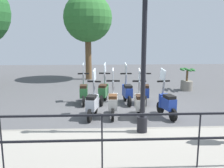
{
  "coord_description": "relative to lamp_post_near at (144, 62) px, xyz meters",
  "views": [
    {
      "loc": [
        -8.41,
        0.91,
        2.58
      ],
      "look_at": [
        0.2,
        0.5,
        0.9
      ],
      "focal_mm": 40.0,
      "sensor_mm": 36.0,
      "label": 1
    }
  ],
  "objects": [
    {
      "name": "ground_plane",
      "position": [
        2.4,
        0.15,
        -1.94
      ],
      "size": [
        28.0,
        28.0,
        0.0
      ],
      "primitive_type": "plane",
      "color": "#4C4C4F"
    },
    {
      "name": "promenade_walkway",
      "position": [
        -0.75,
        0.15,
        -1.87
      ],
      "size": [
        2.2,
        20.0,
        0.15
      ],
      "color": "gray",
      "rests_on": "ground_plane"
    },
    {
      "name": "fence_railing",
      "position": [
        -1.8,
        0.15,
        -1.03
      ],
      "size": [
        0.04,
        16.03,
        1.07
      ],
      "color": "black",
      "rests_on": "promenade_walkway"
    },
    {
      "name": "lamp_post_near",
      "position": [
        0.0,
        0.0,
        0.0
      ],
      "size": [
        0.26,
        0.9,
        4.07
      ],
      "color": "black",
      "rests_on": "promenade_walkway"
    },
    {
      "name": "tree_distant",
      "position": [
        8.84,
        1.75,
        1.62
      ],
      "size": [
        2.82,
        2.82,
        5.0
      ],
      "color": "brown",
      "rests_on": "ground_plane"
    },
    {
      "name": "potted_palm",
      "position": [
        5.5,
        -3.07,
        -1.5
      ],
      "size": [
        1.06,
        0.66,
        1.05
      ],
      "color": "slate",
      "rests_on": "ground_plane"
    },
    {
      "name": "scooter_near_0",
      "position": [
        1.56,
        -1.05,
        -1.46
      ],
      "size": [
        1.21,
        0.51,
        1.54
      ],
      "rotation": [
        0.0,
        0.0,
        0.24
      ],
      "color": "black",
      "rests_on": "ground_plane"
    },
    {
      "name": "scooter_near_1",
      "position": [
        1.58,
        -0.19,
        -1.46
      ],
      "size": [
        1.23,
        0.44,
        1.54
      ],
      "rotation": [
        0.0,
        0.0,
        -0.06
      ],
      "color": "black",
      "rests_on": "ground_plane"
    },
    {
      "name": "scooter_near_2",
      "position": [
        1.68,
        0.66,
        -1.46
      ],
      "size": [
        1.23,
        0.44,
        1.54
      ],
      "rotation": [
        0.0,
        0.0,
        -0.07
      ],
      "color": "black",
      "rests_on": "ground_plane"
    },
    {
      "name": "scooter_near_3",
      "position": [
        1.61,
        1.31,
        -1.46
      ],
      "size": [
        1.22,
        0.48,
        1.54
      ],
      "rotation": [
        0.0,
        0.0,
        -0.19
      ],
      "color": "black",
      "rests_on": "ground_plane"
    },
    {
      "name": "scooter_far_0",
      "position": [
        3.22,
        -0.65,
        -1.46
      ],
      "size": [
        1.23,
        0.45,
        1.54
      ],
      "rotation": [
        0.0,
        0.0,
        -0.14
      ],
      "color": "black",
      "rests_on": "ground_plane"
    },
    {
      "name": "scooter_far_1",
      "position": [
        3.23,
        0.03,
        -1.46
      ],
      "size": [
        1.23,
        0.44,
        1.54
      ],
      "rotation": [
        0.0,
        0.0,
        0.1
      ],
      "color": "black",
      "rests_on": "ground_plane"
    },
    {
      "name": "scooter_far_2",
      "position": [
        3.35,
        0.94,
        -1.46
      ],
      "size": [
        1.22,
        0.49,
        1.54
      ],
      "rotation": [
        0.0,
        0.0,
        -0.2
      ],
      "color": "black",
      "rests_on": "ground_plane"
    },
    {
      "name": "scooter_far_3",
      "position": [
        3.3,
        1.7,
        -1.46
      ],
      "size": [
        1.23,
        0.44,
        1.54
      ],
      "rotation": [
        0.0,
        0.0,
        0.04
      ],
      "color": "black",
      "rests_on": "ground_plane"
    }
  ]
}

